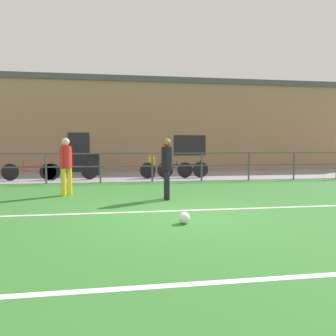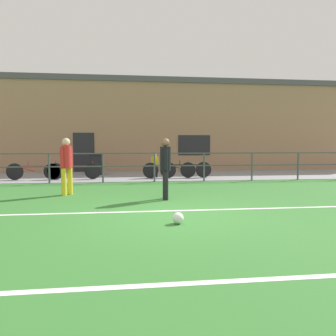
% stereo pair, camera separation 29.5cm
% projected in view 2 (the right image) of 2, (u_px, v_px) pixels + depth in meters
% --- Properties ---
extents(ground, '(60.00, 44.00, 0.04)m').
position_uv_depth(ground, '(178.00, 216.00, 6.72)').
color(ground, '#33702D').
extents(field_line_touchline, '(36.00, 0.11, 0.00)m').
position_uv_depth(field_line_touchline, '(175.00, 211.00, 7.15)').
color(field_line_touchline, white).
rests_on(field_line_touchline, ground).
extents(field_line_hash, '(36.00, 0.11, 0.00)m').
position_uv_depth(field_line_hash, '(224.00, 282.00, 3.46)').
color(field_line_hash, white).
rests_on(field_line_hash, ground).
extents(pavement_strip, '(48.00, 5.00, 0.02)m').
position_uv_depth(pavement_strip, '(150.00, 176.00, 15.13)').
color(pavement_strip, gray).
rests_on(pavement_strip, ground).
extents(perimeter_fence, '(36.07, 0.07, 1.15)m').
position_uv_depth(perimeter_fence, '(154.00, 163.00, 12.60)').
color(perimeter_fence, '#474C51').
rests_on(perimeter_fence, ground).
extents(clubhouse_facade, '(28.00, 2.56, 5.15)m').
position_uv_depth(clubhouse_facade, '(146.00, 125.00, 18.61)').
color(clubhouse_facade, '#A37A5B').
rests_on(clubhouse_facade, ground).
extents(player_goalkeeper, '(0.29, 0.45, 1.64)m').
position_uv_depth(player_goalkeeper, '(165.00, 165.00, 8.58)').
color(player_goalkeeper, black).
rests_on(player_goalkeeper, ground).
extents(player_striker, '(0.30, 0.40, 1.66)m').
position_uv_depth(player_striker, '(67.00, 163.00, 9.33)').
color(player_striker, gold).
rests_on(player_striker, ground).
extents(soccer_ball_match, '(0.21, 0.21, 0.21)m').
position_uv_depth(soccer_ball_match, '(178.00, 218.00, 5.98)').
color(soccer_ball_match, white).
rests_on(soccer_ball_match, ground).
extents(spectator_child, '(0.30, 0.19, 1.09)m').
position_uv_depth(spectator_child, '(155.00, 163.00, 14.12)').
color(spectator_child, '#232D4C').
rests_on(spectator_child, pavement_strip).
extents(bicycle_parked_0, '(2.27, 0.04, 0.78)m').
position_uv_depth(bicycle_parked_0, '(186.00, 170.00, 14.00)').
color(bicycle_parked_0, black).
rests_on(bicycle_parked_0, pavement_strip).
extents(bicycle_parked_1, '(2.31, 0.04, 0.78)m').
position_uv_depth(bicycle_parked_1, '(35.00, 171.00, 13.23)').
color(bicycle_parked_1, black).
rests_on(bicycle_parked_1, pavement_strip).
extents(bicycle_parked_3, '(2.32, 0.04, 0.77)m').
position_uv_depth(bicycle_parked_3, '(169.00, 170.00, 13.91)').
color(bicycle_parked_3, black).
rests_on(bicycle_parked_3, pavement_strip).
extents(bicycle_parked_4, '(2.33, 0.04, 0.76)m').
position_uv_depth(bicycle_parked_4, '(72.00, 171.00, 13.41)').
color(bicycle_parked_4, black).
rests_on(bicycle_parked_4, pavement_strip).
extents(trash_bin_0, '(0.61, 0.52, 0.99)m').
position_uv_depth(trash_bin_0, '(97.00, 164.00, 15.41)').
color(trash_bin_0, black).
rests_on(trash_bin_0, pavement_strip).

